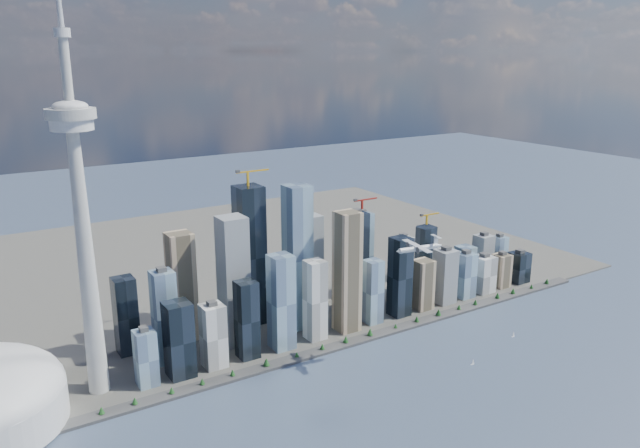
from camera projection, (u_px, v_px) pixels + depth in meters
ground at (440, 439)px, 704.40m from camera, size 4000.00×4000.00×0.00m
seawall at (321, 351)px, 907.52m from camera, size 1100.00×22.00×4.00m
land at (204, 265)px, 1274.23m from camera, size 1400.00×900.00×3.00m
shoreline_trees at (321, 347)px, 905.70m from camera, size 960.53×7.20×8.80m
skyscraper_cluster at (324, 277)px, 988.83m from camera, size 736.00×142.00×249.06m
needle_tower at (81, 215)px, 739.45m from camera, size 56.00×56.00×550.50m
airplane at (419, 248)px, 822.56m from camera, size 70.07×62.17×17.09m
sailboat_west at (473, 363)px, 871.68m from camera, size 6.46×1.78×9.01m
sailboat_east at (513, 335)px, 956.66m from camera, size 6.50×2.11×9.01m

